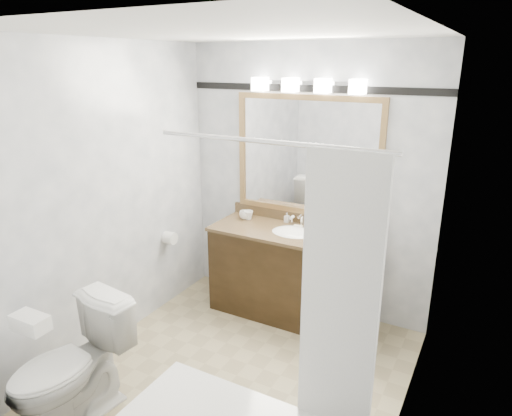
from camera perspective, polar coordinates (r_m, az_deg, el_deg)
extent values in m
cube|color=tan|center=(3.78, -2.43, -20.23)|extent=(2.40, 2.60, 0.01)
cube|color=white|center=(2.98, -3.11, 21.25)|extent=(2.40, 2.60, 0.01)
cube|color=white|center=(4.28, 6.35, 3.20)|extent=(2.40, 0.01, 2.50)
cube|color=white|center=(2.26, -20.52, -11.95)|extent=(2.40, 0.01, 2.50)
cube|color=white|center=(3.90, -18.06, 0.93)|extent=(0.01, 2.60, 2.50)
cube|color=white|center=(2.78, 19.18, -6.02)|extent=(0.01, 2.60, 2.50)
cube|color=black|center=(4.33, 4.48, -8.49)|extent=(1.50, 0.55, 0.82)
cube|color=olive|center=(4.16, 4.63, -3.23)|extent=(1.53, 0.58, 0.03)
cube|color=olive|center=(4.37, 6.10, -1.30)|extent=(1.53, 0.03, 0.10)
ellipsoid|color=white|center=(4.16, 4.62, -3.42)|extent=(0.44, 0.34, 0.14)
cube|color=#A37C49|center=(4.13, 6.59, 13.57)|extent=(1.40, 0.04, 0.05)
cube|color=#A37C49|center=(4.34, 6.10, -0.38)|extent=(1.40, 0.04, 0.05)
cube|color=#A37C49|center=(4.50, -1.69, 7.28)|extent=(0.05, 0.04, 1.00)
cube|color=#A37C49|center=(4.00, 15.33, 5.31)|extent=(0.05, 0.04, 1.00)
cube|color=white|center=(4.21, 6.36, 6.44)|extent=(1.30, 0.01, 1.00)
cube|color=silver|center=(4.12, 6.60, 15.30)|extent=(0.90, 0.05, 0.03)
cube|color=white|center=(4.26, 0.52, 15.23)|extent=(0.12, 0.12, 0.12)
cube|color=white|center=(4.13, 4.33, 15.10)|extent=(0.12, 0.12, 0.12)
cube|color=white|center=(4.02, 8.36, 14.88)|extent=(0.12, 0.12, 0.12)
cube|color=white|center=(3.92, 12.60, 14.58)|extent=(0.12, 0.12, 0.12)
cube|color=black|center=(4.14, 6.71, 14.62)|extent=(2.40, 0.01, 0.06)
cylinder|color=silver|center=(2.28, 1.45, 8.28)|extent=(1.30, 0.02, 0.02)
cube|color=white|center=(2.38, 10.42, -11.51)|extent=(0.40, 0.04, 1.55)
cylinder|color=white|center=(4.49, -10.73, -3.70)|extent=(0.11, 0.12, 0.12)
imported|color=white|center=(3.39, -22.27, -18.02)|extent=(0.56, 0.86, 0.82)
cube|color=white|center=(3.05, -26.37, -12.69)|extent=(0.23, 0.13, 0.09)
cylinder|color=black|center=(3.93, 11.75, -4.43)|extent=(0.18, 0.18, 0.02)
cylinder|color=black|center=(3.94, 12.33, -2.47)|extent=(0.15, 0.15, 0.25)
sphere|color=black|center=(3.89, 12.45, -0.72)|extent=(0.15, 0.15, 0.15)
cube|color=black|center=(3.84, 11.79, -1.61)|extent=(0.12, 0.12, 0.05)
cylinder|color=silver|center=(3.91, 11.62, -4.11)|extent=(0.06, 0.06, 0.06)
imported|color=white|center=(4.47, -1.44, -0.86)|extent=(0.13, 0.13, 0.08)
imported|color=white|center=(4.46, -0.98, -0.89)|extent=(0.12, 0.12, 0.09)
imported|color=white|center=(4.38, 3.88, -1.19)|extent=(0.05, 0.05, 0.09)
imported|color=white|center=(4.30, 6.89, -1.76)|extent=(0.08, 0.08, 0.09)
cube|color=beige|center=(4.25, 5.26, -2.36)|extent=(0.09, 0.06, 0.03)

